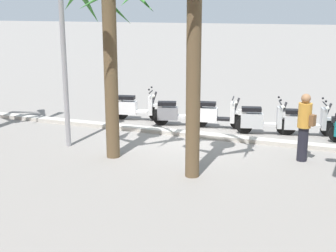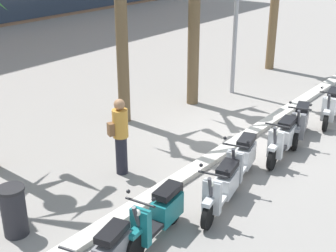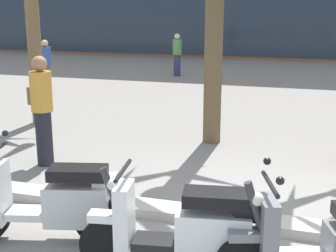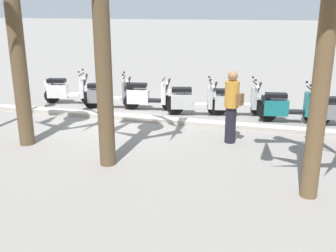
{
  "view_description": "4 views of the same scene",
  "coord_description": "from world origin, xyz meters",
  "px_view_note": "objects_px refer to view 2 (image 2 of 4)",
  "views": [
    {
      "loc": [
        -4.25,
        13.02,
        3.85
      ],
      "look_at": [
        -0.1,
        2.13,
        0.85
      ],
      "focal_mm": 49.48,
      "sensor_mm": 36.0,
      "label": 1
    },
    {
      "loc": [
        -10.08,
        -5.43,
        5.07
      ],
      "look_at": [
        -2.94,
        0.25,
        1.22
      ],
      "focal_mm": 50.17,
      "sensor_mm": 36.0,
      "label": 2
    },
    {
      "loc": [
        0.53,
        -4.99,
        2.44
      ],
      "look_at": [
        -1.29,
        0.92,
        0.87
      ],
      "focal_mm": 49.0,
      "sensor_mm": 36.0,
      "label": 3
    },
    {
      "loc": [
        -4.41,
        10.21,
        3.16
      ],
      "look_at": [
        -2.52,
        3.49,
        1.02
      ],
      "focal_mm": 41.45,
      "sensor_mm": 36.0,
      "label": 4
    }
  ],
  "objects_px": {
    "scooter_silver_mid_rear": "(222,188)",
    "pedestrian_by_palm_tree": "(120,135)",
    "scooter_white_tail_end": "(331,106)",
    "scooter_grey_gap_after_mid": "(300,122)",
    "scooter_white_mid_centre": "(283,139)",
    "litter_bin": "(14,211)",
    "scooter_teal_second_in_line": "(159,214)",
    "scooter_silver_mid_front": "(242,159)"
  },
  "relations": [
    {
      "from": "scooter_silver_mid_front",
      "to": "litter_bin",
      "type": "relative_size",
      "value": 1.82
    },
    {
      "from": "scooter_silver_mid_rear",
      "to": "litter_bin",
      "type": "distance_m",
      "value": 3.86
    },
    {
      "from": "scooter_silver_mid_rear",
      "to": "pedestrian_by_palm_tree",
      "type": "relative_size",
      "value": 0.98
    },
    {
      "from": "scooter_teal_second_in_line",
      "to": "scooter_silver_mid_rear",
      "type": "height_order",
      "value": "same"
    },
    {
      "from": "scooter_silver_mid_rear",
      "to": "pedestrian_by_palm_tree",
      "type": "bearing_deg",
      "value": 94.27
    },
    {
      "from": "scooter_white_tail_end",
      "to": "scooter_grey_gap_after_mid",
      "type": "bearing_deg",
      "value": 172.66
    },
    {
      "from": "scooter_white_mid_centre",
      "to": "scooter_grey_gap_after_mid",
      "type": "height_order",
      "value": "scooter_grey_gap_after_mid"
    },
    {
      "from": "litter_bin",
      "to": "scooter_white_mid_centre",
      "type": "bearing_deg",
      "value": -21.75
    },
    {
      "from": "scooter_grey_gap_after_mid",
      "to": "scooter_white_tail_end",
      "type": "distance_m",
      "value": 1.63
    },
    {
      "from": "scooter_teal_second_in_line",
      "to": "litter_bin",
      "type": "distance_m",
      "value": 2.57
    },
    {
      "from": "litter_bin",
      "to": "scooter_silver_mid_rear",
      "type": "bearing_deg",
      "value": -38.58
    },
    {
      "from": "scooter_teal_second_in_line",
      "to": "scooter_grey_gap_after_mid",
      "type": "bearing_deg",
      "value": -1.36
    },
    {
      "from": "scooter_grey_gap_after_mid",
      "to": "scooter_silver_mid_front",
      "type": "bearing_deg",
      "value": 178.25
    },
    {
      "from": "scooter_white_mid_centre",
      "to": "pedestrian_by_palm_tree",
      "type": "xyz_separation_m",
      "value": [
        -2.99,
        2.43,
        0.48
      ]
    },
    {
      "from": "scooter_silver_mid_rear",
      "to": "scooter_teal_second_in_line",
      "type": "bearing_deg",
      "value": 166.51
    },
    {
      "from": "scooter_silver_mid_rear",
      "to": "litter_bin",
      "type": "xyz_separation_m",
      "value": [
        -3.02,
        2.41,
        0.04
      ]
    },
    {
      "from": "scooter_teal_second_in_line",
      "to": "scooter_white_mid_centre",
      "type": "distance_m",
      "value": 4.29
    },
    {
      "from": "scooter_teal_second_in_line",
      "to": "pedestrian_by_palm_tree",
      "type": "distance_m",
      "value": 2.56
    },
    {
      "from": "scooter_grey_gap_after_mid",
      "to": "litter_bin",
      "type": "bearing_deg",
      "value": 162.94
    },
    {
      "from": "pedestrian_by_palm_tree",
      "to": "litter_bin",
      "type": "bearing_deg",
      "value": -177.92
    },
    {
      "from": "scooter_teal_second_in_line",
      "to": "scooter_grey_gap_after_mid",
      "type": "height_order",
      "value": "same"
    },
    {
      "from": "scooter_teal_second_in_line",
      "to": "scooter_white_mid_centre",
      "type": "xyz_separation_m",
      "value": [
        4.28,
        -0.27,
        0.0
      ]
    },
    {
      "from": "scooter_grey_gap_after_mid",
      "to": "scooter_white_mid_centre",
      "type": "bearing_deg",
      "value": -174.03
    },
    {
      "from": "scooter_white_mid_centre",
      "to": "scooter_grey_gap_after_mid",
      "type": "bearing_deg",
      "value": 5.97
    },
    {
      "from": "scooter_silver_mid_rear",
      "to": "pedestrian_by_palm_tree",
      "type": "distance_m",
      "value": 2.57
    },
    {
      "from": "scooter_silver_mid_front",
      "to": "scooter_grey_gap_after_mid",
      "type": "bearing_deg",
      "value": -1.75
    },
    {
      "from": "scooter_white_tail_end",
      "to": "scooter_silver_mid_rear",
      "type": "bearing_deg",
      "value": -179.87
    },
    {
      "from": "scooter_white_mid_centre",
      "to": "litter_bin",
      "type": "height_order",
      "value": "scooter_white_mid_centre"
    },
    {
      "from": "scooter_grey_gap_after_mid",
      "to": "litter_bin",
      "type": "relative_size",
      "value": 1.82
    },
    {
      "from": "scooter_grey_gap_after_mid",
      "to": "scooter_white_tail_end",
      "type": "xyz_separation_m",
      "value": [
        1.62,
        -0.21,
        0.02
      ]
    },
    {
      "from": "pedestrian_by_palm_tree",
      "to": "litter_bin",
      "type": "xyz_separation_m",
      "value": [
        -2.83,
        -0.1,
        -0.45
      ]
    },
    {
      "from": "scooter_white_mid_centre",
      "to": "scooter_grey_gap_after_mid",
      "type": "xyz_separation_m",
      "value": [
        1.3,
        0.14,
        -0.01
      ]
    },
    {
      "from": "scooter_white_tail_end",
      "to": "pedestrian_by_palm_tree",
      "type": "height_order",
      "value": "pedestrian_by_palm_tree"
    },
    {
      "from": "scooter_silver_mid_front",
      "to": "litter_bin",
      "type": "xyz_separation_m",
      "value": [
        -4.31,
        2.1,
        0.03
      ]
    },
    {
      "from": "scooter_teal_second_in_line",
      "to": "scooter_white_mid_centre",
      "type": "relative_size",
      "value": 1.01
    },
    {
      "from": "scooter_grey_gap_after_mid",
      "to": "scooter_silver_mid_rear",
      "type": "bearing_deg",
      "value": -176.91
    },
    {
      "from": "scooter_teal_second_in_line",
      "to": "scooter_silver_mid_front",
      "type": "height_order",
      "value": "same"
    },
    {
      "from": "scooter_grey_gap_after_mid",
      "to": "litter_bin",
      "type": "xyz_separation_m",
      "value": [
        -7.13,
        2.19,
        0.04
      ]
    },
    {
      "from": "scooter_silver_mid_front",
      "to": "scooter_white_tail_end",
      "type": "xyz_separation_m",
      "value": [
        4.43,
        -0.29,
        0.0
      ]
    },
    {
      "from": "scooter_silver_mid_front",
      "to": "scooter_white_mid_centre",
      "type": "bearing_deg",
      "value": -8.36
    },
    {
      "from": "scooter_white_mid_centre",
      "to": "litter_bin",
      "type": "distance_m",
      "value": 6.27
    },
    {
      "from": "pedestrian_by_palm_tree",
      "to": "scooter_teal_second_in_line",
      "type": "bearing_deg",
      "value": -120.87
    }
  ]
}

